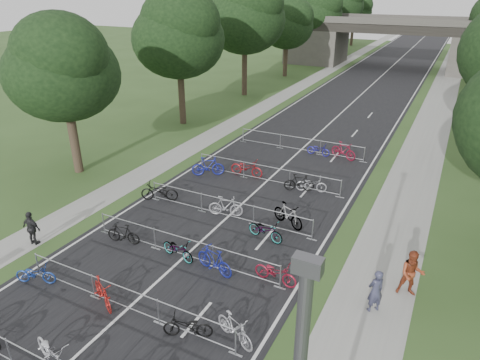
# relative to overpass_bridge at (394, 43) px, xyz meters

# --- Properties ---
(road) EXTENTS (11.00, 140.00, 0.01)m
(road) POSITION_rel_overpass_bridge_xyz_m (0.00, -15.00, -3.53)
(road) COLOR black
(road) RESTS_ON ground
(sidewalk_right) EXTENTS (3.00, 140.00, 0.01)m
(sidewalk_right) POSITION_rel_overpass_bridge_xyz_m (8.00, -15.00, -3.53)
(sidewalk_right) COLOR gray
(sidewalk_right) RESTS_ON ground
(sidewalk_left) EXTENTS (2.00, 140.00, 0.01)m
(sidewalk_left) POSITION_rel_overpass_bridge_xyz_m (-7.50, -15.00, -3.53)
(sidewalk_left) COLOR gray
(sidewalk_left) RESTS_ON ground
(lane_markings) EXTENTS (0.12, 140.00, 0.00)m
(lane_markings) POSITION_rel_overpass_bridge_xyz_m (0.00, -15.00, -3.53)
(lane_markings) COLOR silver
(lane_markings) RESTS_ON ground
(overpass_bridge) EXTENTS (31.00, 8.00, 7.05)m
(overpass_bridge) POSITION_rel_overpass_bridge_xyz_m (0.00, 0.00, 0.00)
(overpass_bridge) COLOR #47443F
(overpass_bridge) RESTS_ON ground
(tree_left_0) EXTENTS (6.72, 6.72, 10.25)m
(tree_left_0) POSITION_rel_overpass_bridge_xyz_m (-11.39, -49.07, 2.96)
(tree_left_0) COLOR #33261C
(tree_left_0) RESTS_ON ground
(tree_left_1) EXTENTS (7.56, 7.56, 11.53)m
(tree_left_1) POSITION_rel_overpass_bridge_xyz_m (-11.39, -37.07, 3.77)
(tree_left_1) COLOR #33261C
(tree_left_1) RESTS_ON ground
(tree_left_2) EXTENTS (8.40, 8.40, 12.81)m
(tree_left_2) POSITION_rel_overpass_bridge_xyz_m (-11.39, -25.07, 4.58)
(tree_left_2) COLOR #33261C
(tree_left_2) RESTS_ON ground
(tree_left_3) EXTENTS (6.72, 6.72, 10.25)m
(tree_left_3) POSITION_rel_overpass_bridge_xyz_m (-11.39, -13.07, 2.96)
(tree_left_3) COLOR #33261C
(tree_left_3) RESTS_ON ground
(tree_left_4) EXTENTS (7.56, 7.56, 11.53)m
(tree_left_4) POSITION_rel_overpass_bridge_xyz_m (-11.39, -1.07, 3.77)
(tree_left_4) COLOR #33261C
(tree_left_4) RESTS_ON ground
(tree_left_5) EXTENTS (8.40, 8.40, 12.81)m
(tree_left_5) POSITION_rel_overpass_bridge_xyz_m (-11.39, 10.93, 4.58)
(tree_left_5) COLOR #33261C
(tree_left_5) RESTS_ON ground
(tree_left_6) EXTENTS (6.72, 6.72, 10.25)m
(tree_left_6) POSITION_rel_overpass_bridge_xyz_m (-11.39, 22.93, 2.96)
(tree_left_6) COLOR #33261C
(tree_left_6) RESTS_ON ground
(barrier_row_2) EXTENTS (9.70, 0.08, 1.10)m
(barrier_row_2) POSITION_rel_overpass_bridge_xyz_m (0.00, -57.80, -2.99)
(barrier_row_2) COLOR #ADB0B5
(barrier_row_2) RESTS_ON ground
(barrier_row_3) EXTENTS (9.70, 0.08, 1.10)m
(barrier_row_3) POSITION_rel_overpass_bridge_xyz_m (0.00, -54.00, -2.99)
(barrier_row_3) COLOR #ADB0B5
(barrier_row_3) RESTS_ON ground
(barrier_row_4) EXTENTS (9.70, 0.08, 1.10)m
(barrier_row_4) POSITION_rel_overpass_bridge_xyz_m (0.00, -50.00, -2.99)
(barrier_row_4) COLOR #ADB0B5
(barrier_row_4) RESTS_ON ground
(barrier_row_5) EXTENTS (9.70, 0.08, 1.10)m
(barrier_row_5) POSITION_rel_overpass_bridge_xyz_m (0.00, -45.00, -2.99)
(barrier_row_5) COLOR #ADB0B5
(barrier_row_5) RESTS_ON ground
(barrier_row_6) EXTENTS (9.70, 0.08, 1.10)m
(barrier_row_6) POSITION_rel_overpass_bridge_xyz_m (0.00, -39.00, -2.99)
(barrier_row_6) COLOR #ADB0B5
(barrier_row_6) RESTS_ON ground
(bike_5) EXTENTS (2.23, 1.32, 1.11)m
(bike_5) POSITION_rel_overpass_bridge_xyz_m (-0.26, -60.85, -2.98)
(bike_5) COLOR silver
(bike_5) RESTS_ON ground
(bike_8) EXTENTS (1.78, 1.17, 0.88)m
(bike_8) POSITION_rel_overpass_bridge_xyz_m (-4.30, -58.18, -3.09)
(bike_8) COLOR navy
(bike_8) RESTS_ON ground
(bike_9) EXTENTS (1.85, 1.32, 1.09)m
(bike_9) POSITION_rel_overpass_bridge_xyz_m (-0.96, -57.92, -2.99)
(bike_9) COLOR #A01C17
(bike_9) RESTS_ON ground
(bike_10) EXTENTS (1.82, 1.24, 0.91)m
(bike_10) POSITION_rel_overpass_bridge_xyz_m (2.79, -57.85, -3.08)
(bike_10) COLOR black
(bike_10) RESTS_ON ground
(bike_11) EXTENTS (1.85, 1.15, 1.08)m
(bike_11) POSITION_rel_overpass_bridge_xyz_m (4.30, -57.28, -2.99)
(bike_11) COLOR #A4A4AB
(bike_11) RESTS_ON ground
(bike_12) EXTENTS (1.74, 0.74, 1.01)m
(bike_12) POSITION_rel_overpass_bridge_xyz_m (-3.15, -54.27, -3.03)
(bike_12) COLOR black
(bike_12) RESTS_ON ground
(bike_13) EXTENTS (1.92, 0.99, 0.96)m
(bike_13) POSITION_rel_overpass_bridge_xyz_m (-0.17, -54.15, -3.05)
(bike_13) COLOR #ADB0B5
(bike_13) RESTS_ON ground
(bike_14) EXTENTS (2.03, 1.01, 1.17)m
(bike_14) POSITION_rel_overpass_bridge_xyz_m (1.76, -54.27, -2.95)
(bike_14) COLOR navy
(bike_14) RESTS_ON ground
(bike_15) EXTENTS (1.92, 0.80, 0.98)m
(bike_15) POSITION_rel_overpass_bridge_xyz_m (4.30, -53.75, -3.04)
(bike_15) COLOR maroon
(bike_15) RESTS_ON ground
(bike_16) EXTENTS (2.22, 1.49, 1.10)m
(bike_16) POSITION_rel_overpass_bridge_xyz_m (-4.30, -49.98, -2.98)
(bike_16) COLOR black
(bike_16) RESTS_ON ground
(bike_17) EXTENTS (1.91, 1.01, 1.10)m
(bike_17) POSITION_rel_overpass_bridge_xyz_m (-0.16, -49.82, -2.98)
(bike_17) COLOR #9F9EA6
(bike_17) RESTS_ON ground
(bike_18) EXTENTS (2.00, 1.01, 1.01)m
(bike_18) POSITION_rel_overpass_bridge_xyz_m (2.61, -50.96, -3.03)
(bike_18) COLOR #ADB0B5
(bike_18) RESTS_ON ground
(bike_19) EXTENTS (2.05, 1.34, 1.20)m
(bike_19) POSITION_rel_overpass_bridge_xyz_m (3.08, -49.28, -2.93)
(bike_19) COLOR #ADB0B5
(bike_19) RESTS_ON ground
(bike_20) EXTENTS (2.06, 1.57, 1.24)m
(bike_20) POSITION_rel_overpass_bridge_xyz_m (-3.68, -45.75, -2.92)
(bike_20) COLOR #1B2397
(bike_20) RESTS_ON ground
(bike_21) EXTENTS (2.18, 0.80, 1.14)m
(bike_21) POSITION_rel_overpass_bridge_xyz_m (-1.46, -44.75, -2.96)
(bike_21) COLOR maroon
(bike_21) RESTS_ON ground
(bike_22) EXTENTS (1.83, 1.08, 1.06)m
(bike_22) POSITION_rel_overpass_bridge_xyz_m (2.22, -45.25, -3.00)
(bike_22) COLOR black
(bike_22) RESTS_ON ground
(bike_23) EXTENTS (1.88, 1.09, 0.94)m
(bike_23) POSITION_rel_overpass_bridge_xyz_m (2.88, -45.00, -3.07)
(bike_23) COLOR #A5A5AC
(bike_23) RESTS_ON ground
(bike_26) EXTENTS (1.69, 0.65, 0.88)m
(bike_26) POSITION_rel_overpass_bridge_xyz_m (1.44, -39.14, -3.10)
(bike_26) COLOR #201C9D
(bike_26) RESTS_ON ground
(bike_27) EXTENTS (2.05, 1.22, 1.19)m
(bike_27) POSITION_rel_overpass_bridge_xyz_m (3.18, -38.99, -2.94)
(bike_27) COLOR maroon
(bike_27) RESTS_ON ground
(pedestrian_a) EXTENTS (0.76, 0.75, 1.76)m
(pedestrian_a) POSITION_rel_overpass_bridge_xyz_m (8.16, -53.61, -2.65)
(pedestrian_a) COLOR #33344C
(pedestrian_a) RESTS_ON ground
(pedestrian_b) EXTENTS (1.09, 0.94, 1.93)m
(pedestrian_b) POSITION_rel_overpass_bridge_xyz_m (9.20, -52.05, -2.57)
(pedestrian_b) COLOR brown
(pedestrian_b) RESTS_ON ground
(pedestrian_c) EXTENTS (1.01, 0.49, 1.68)m
(pedestrian_c) POSITION_rel_overpass_bridge_xyz_m (-6.80, -56.24, -2.70)
(pedestrian_c) COLOR black
(pedestrian_c) RESTS_ON ground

